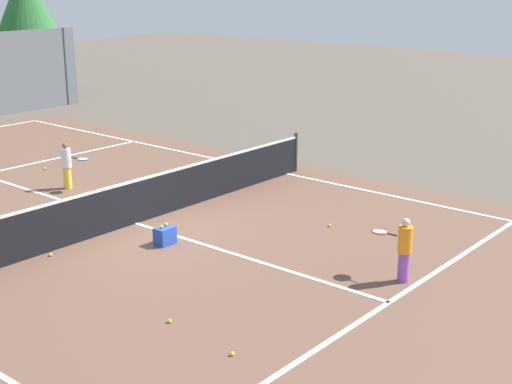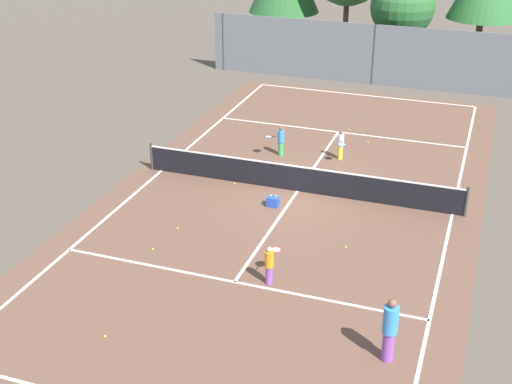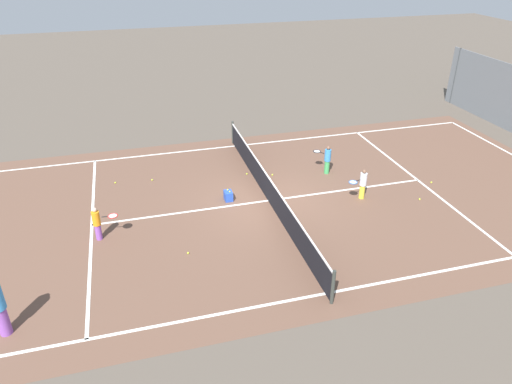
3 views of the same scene
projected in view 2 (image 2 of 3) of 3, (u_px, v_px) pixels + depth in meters
The scene contains 18 objects.
ground_plane at pixel (298, 191), 25.45m from camera, with size 80.00×80.00×0.00m, color brown.
court_surface at pixel (298, 191), 25.45m from camera, with size 13.00×25.00×0.01m.
tennis_net at pixel (298, 178), 25.22m from camera, with size 11.90×0.10×1.10m.
perimeter_fence at pixel (374, 55), 36.64m from camera, with size 18.00×0.12×3.20m.
tree_3 at pixel (403, 7), 37.97m from camera, with size 3.51×3.51×5.41m.
player_0 at pixel (280, 140), 28.24m from camera, with size 0.80×0.67×1.23m.
player_1 at pixel (390, 329), 16.55m from camera, with size 0.37×0.37×1.75m.
player_2 at pixel (270, 264), 19.71m from camera, with size 0.35×0.83×1.19m.
player_3 at pixel (341, 144), 27.87m from camera, with size 0.50×0.84×1.20m.
ball_crate at pixel (273, 201), 24.28m from camera, with size 0.40×0.29×0.43m.
tennis_ball_0 at pixel (346, 247), 21.74m from camera, with size 0.07×0.07×0.07m, color #CCE533.
tennis_ball_1 at pixel (105, 336), 17.70m from camera, with size 0.07×0.07×0.07m, color #CCE533.
tennis_ball_2 at pixel (177, 229), 22.81m from camera, with size 0.07×0.07×0.07m, color #CCE533.
tennis_ball_3 at pixel (253, 174), 26.70m from camera, with size 0.07×0.07×0.07m, color #CCE533.
tennis_ball_4 at pixel (234, 184), 25.96m from camera, with size 0.07×0.07×0.07m, color #CCE533.
tennis_ball_5 at pixel (349, 130), 31.08m from camera, with size 0.07×0.07×0.07m, color #CCE533.
tennis_ball_6 at pixel (368, 142), 29.69m from camera, with size 0.07×0.07×0.07m, color #CCE533.
tennis_ball_7 at pixel (153, 249), 21.62m from camera, with size 0.07×0.07×0.07m, color #CCE533.
Camera 2 is at (6.22, -22.13, 11.02)m, focal length 48.99 mm.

